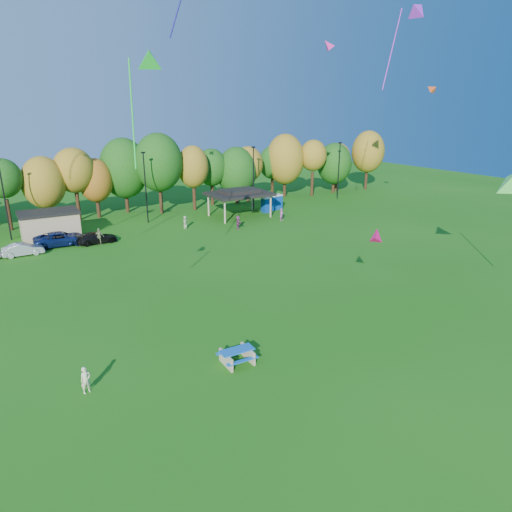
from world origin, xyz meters
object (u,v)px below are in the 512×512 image
porta_potties (271,203)px  car_c (61,239)px  picnic_table (237,355)px  car_d (97,238)px  kite_flyer (86,380)px  car_b (23,249)px

porta_potties → car_c: size_ratio=0.68×
picnic_table → porta_potties: bearing=55.7°
porta_potties → car_d: porta_potties is taller
kite_flyer → car_c: 29.69m
kite_flyer → car_d: (6.67, 28.40, -0.11)m
car_c → car_d: size_ratio=1.26×
car_c → kite_flyer: bearing=175.9°
car_b → car_d: 7.44m
picnic_table → kite_flyer: (-8.25, 1.47, 0.24)m
picnic_table → kite_flyer: kite_flyer is taller
picnic_table → car_b: 30.54m
car_b → car_c: (3.88, 1.80, 0.12)m
car_c → car_d: 3.71m
porta_potties → car_d: bearing=-170.2°
car_d → car_b: bearing=92.9°
porta_potties → car_c: (-29.32, -3.34, -0.33)m
picnic_table → kite_flyer: bearing=170.8°
porta_potties → picnic_table: size_ratio=1.84×
car_b → car_c: car_c is taller
picnic_table → kite_flyer: size_ratio=1.36×
kite_flyer → car_c: bearing=71.1°
car_c → car_d: car_c is taller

